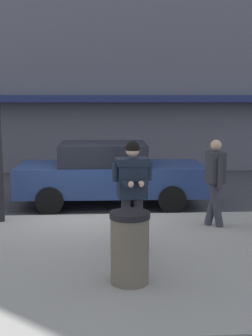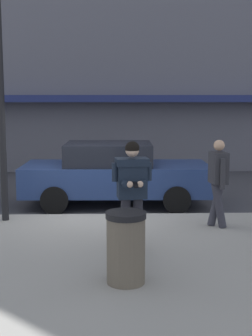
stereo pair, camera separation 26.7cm
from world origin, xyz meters
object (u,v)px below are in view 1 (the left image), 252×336
object	(u,v)px
parked_sedan_mid	(109,174)
trash_bin	(130,247)
pedestrian_with_bag	(215,177)
man_texting_on_phone	(132,184)

from	to	relation	value
parked_sedan_mid	trash_bin	size ratio (longest dim) A/B	4.63
trash_bin	pedestrian_with_bag	bearing A→B (deg)	56.03
man_texting_on_phone	pedestrian_with_bag	distance (m)	2.23
parked_sedan_mid	man_texting_on_phone	world-z (taller)	man_texting_on_phone
parked_sedan_mid	trash_bin	xyz separation A→B (m)	(0.13, -5.25, -0.16)
pedestrian_with_bag	trash_bin	bearing A→B (deg)	-123.97
man_texting_on_phone	trash_bin	size ratio (longest dim) A/B	1.84
parked_sedan_mid	man_texting_on_phone	size ratio (longest dim) A/B	2.51
parked_sedan_mid	pedestrian_with_bag	xyz separation A→B (m)	(1.98, -2.49, 0.32)
man_texting_on_phone	trash_bin	distance (m)	1.48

